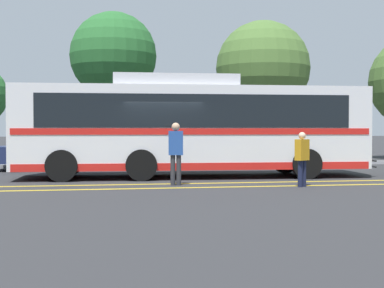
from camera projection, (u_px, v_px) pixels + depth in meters
The scene contains 11 objects.
ground_plane at pixel (161, 178), 17.76m from camera, with size 220.00×220.00×0.00m, color #2D2D30.
lane_strip_0 at pixel (204, 183), 16.12m from camera, with size 0.20×31.76×0.01m, color gold.
lane_strip_1 at pixel (211, 187), 15.01m from camera, with size 0.20×31.76×0.01m, color gold.
curb_strip at pixel (172, 165), 23.59m from camera, with size 39.76×0.36×0.15m, color #99999E.
transit_bus at pixel (192, 126), 18.24m from camera, with size 12.16×3.04×3.45m.
parked_car_1 at pixel (56, 151), 21.50m from camera, with size 4.77×2.06×1.53m.
parked_car_2 at pixel (181, 153), 22.19m from camera, with size 4.08×2.16×1.24m.
pedestrian_0 at pixel (176, 149), 15.53m from camera, with size 0.44×0.27×1.82m.
pedestrian_1 at pixel (302, 156), 15.12m from camera, with size 0.47×0.42×1.55m.
tree_2 at pixel (113, 56), 26.46m from camera, with size 4.29×4.29×7.44m.
tree_3 at pixel (263, 68), 27.85m from camera, with size 4.90×4.90×7.29m.
Camera 1 is at (-1.86, -17.66, 1.63)m, focal length 50.00 mm.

